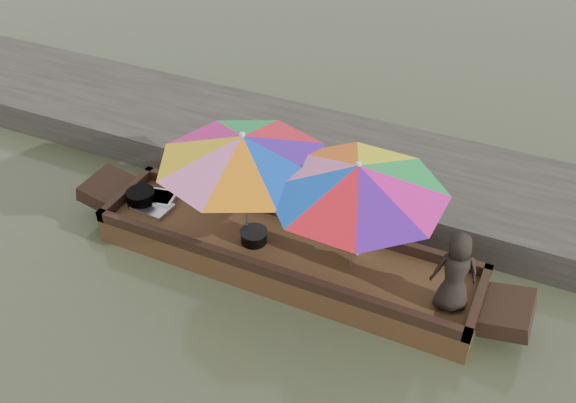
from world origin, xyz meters
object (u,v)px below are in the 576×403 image
at_px(boat_hull, 285,257).
at_px(supply_bag, 354,238).
at_px(charcoal_grill, 254,237).
at_px(cooking_pot, 141,198).
at_px(umbrella_bow, 245,187).
at_px(tray_crayfish, 157,198).
at_px(umbrella_stern, 354,218).
at_px(tray_scallop, 152,207).
at_px(vendor, 455,272).

distance_m(boat_hull, supply_bag, 0.93).
bearing_deg(charcoal_grill, supply_bag, 20.89).
bearing_deg(supply_bag, charcoal_grill, -159.11).
bearing_deg(cooking_pot, boat_hull, 0.79).
relative_size(boat_hull, umbrella_bow, 2.34).
bearing_deg(supply_bag, boat_hull, -154.62).
bearing_deg(supply_bag, umbrella_bow, -164.21).
bearing_deg(cooking_pot, tray_crayfish, 43.88).
xyz_separation_m(boat_hull, umbrella_stern, (0.89, 0.00, 0.95)).
relative_size(cooking_pot, umbrella_bow, 0.19).
relative_size(charcoal_grill, umbrella_bow, 0.16).
height_order(supply_bag, umbrella_stern, umbrella_stern).
height_order(tray_scallop, charcoal_grill, charcoal_grill).
height_order(charcoal_grill, umbrella_stern, umbrella_stern).
xyz_separation_m(supply_bag, umbrella_stern, (0.10, -0.38, 0.65)).
distance_m(boat_hull, umbrella_stern, 1.30).
xyz_separation_m(supply_bag, vendor, (1.34, -0.51, 0.40)).
bearing_deg(umbrella_stern, tray_scallop, -178.67).
bearing_deg(vendor, boat_hull, -23.93).
relative_size(cooking_pot, umbrella_stern, 0.19).
xyz_separation_m(umbrella_bow, umbrella_stern, (1.43, 0.00, 0.00)).
bearing_deg(vendor, umbrella_bow, -23.21).
xyz_separation_m(charcoal_grill, vendor, (2.54, -0.06, 0.45)).
xyz_separation_m(charcoal_grill, supply_bag, (1.19, 0.45, 0.05)).
bearing_deg(tray_scallop, umbrella_bow, 2.66).
height_order(boat_hull, supply_bag, supply_bag).
distance_m(tray_crayfish, umbrella_stern, 3.00).
bearing_deg(supply_bag, tray_crayfish, -174.71).
xyz_separation_m(vendor, umbrella_bow, (-2.67, 0.13, 0.25)).
xyz_separation_m(cooking_pot, charcoal_grill, (1.77, -0.05, -0.03)).
bearing_deg(supply_bag, vendor, -20.78).
xyz_separation_m(tray_crayfish, supply_bag, (2.81, 0.26, 0.09)).
relative_size(charcoal_grill, umbrella_stern, 0.16).
distance_m(boat_hull, cooking_pot, 2.19).
distance_m(tray_scallop, vendor, 4.14).
distance_m(tray_scallop, umbrella_stern, 2.96).
xyz_separation_m(boat_hull, tray_crayfish, (-2.02, 0.12, 0.22)).
distance_m(supply_bag, vendor, 1.49).
height_order(cooking_pot, charcoal_grill, cooking_pot).
relative_size(umbrella_bow, umbrella_stern, 1.01).
relative_size(vendor, umbrella_bow, 0.49).
xyz_separation_m(boat_hull, tray_scallop, (-1.97, -0.07, 0.21)).
distance_m(cooking_pot, vendor, 4.33).
bearing_deg(tray_crayfish, cooking_pot, -136.12).
xyz_separation_m(tray_scallop, charcoal_grill, (1.57, -0.01, 0.05)).
relative_size(cooking_pot, charcoal_grill, 1.19).
relative_size(tray_scallop, umbrella_bow, 0.24).
bearing_deg(umbrella_stern, boat_hull, 180.00).
distance_m(charcoal_grill, supply_bag, 1.28).
xyz_separation_m(boat_hull, supply_bag, (0.79, 0.38, 0.30)).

